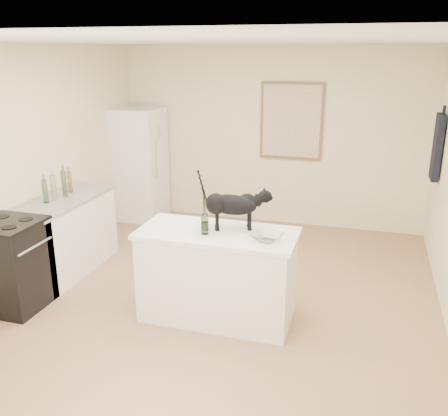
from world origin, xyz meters
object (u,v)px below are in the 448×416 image
Objects in this scene: black_cat at (232,207)px; wine_bottle at (205,217)px; stove at (12,266)px; fridge at (140,164)px; glass_bowl at (267,237)px.

wine_bottle is (-0.20, -0.20, -0.05)m from black_cat.
fridge is at bearing 90.00° from stove.
black_cat is at bearing 151.29° from glass_bowl.
glass_bowl is at bearing 6.69° from stove.
wine_bottle is at bearing -53.48° from fridge.
stove is 2.80× the size of wine_bottle.
stove is 2.32m from black_cat.
black_cat is at bearing 13.22° from stove.
wine_bottle is at bearing -154.19° from black_cat.
fridge reaches higher than black_cat.
wine_bottle reaches higher than glass_bowl.
black_cat reaches higher than wine_bottle.
stove is 0.53× the size of fridge.
black_cat is 1.91× the size of wine_bottle.
fridge reaches higher than wine_bottle.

